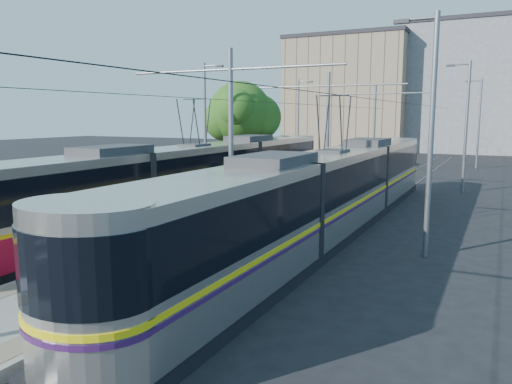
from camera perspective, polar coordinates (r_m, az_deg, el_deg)
The scene contains 13 objects.
ground at distance 14.16m, azimuth -19.13°, elevation -11.29°, with size 160.00×160.00×0.00m, color black.
platform at distance 28.30m, azimuth 6.13°, elevation -0.65°, with size 4.00×50.00×0.30m, color gray.
tactile_strip_left at distance 28.81m, azimuth 3.43°, elevation -0.13°, with size 0.70×50.00×0.01m, color gray.
tactile_strip_right at distance 27.82m, azimuth 8.94°, elevation -0.54°, with size 0.70×50.00×0.01m, color gray.
rails at distance 28.33m, azimuth 6.13°, elevation -0.92°, with size 8.71×70.00×0.03m.
tram_left at distance 24.24m, azimuth -6.96°, elevation 1.50°, with size 2.43×28.29×5.50m.
tram_right at distance 20.16m, azimuth 8.68°, elevation 0.43°, with size 2.43×28.17×5.50m.
catenary at distance 25.28m, azimuth 4.02°, elevation 8.23°, with size 9.20×70.00×7.00m.
street_lamps at distance 31.72m, azimuth 8.79°, elevation 7.62°, with size 15.18×38.22×8.00m.
shelter at distance 26.51m, azimuth 5.92°, elevation 1.48°, with size 0.92×1.11×2.12m.
tree at distance 35.45m, azimuth -1.26°, elevation 8.86°, with size 4.91×4.54×7.13m.
building_left at distance 72.01m, azimuth 10.78°, elevation 10.94°, with size 16.32×12.24×15.42m.
building_centre at distance 73.39m, azimuth 24.01°, elevation 10.79°, with size 18.36×14.28×16.66m.
Camera 1 is at (9.66, -9.21, 4.73)m, focal length 35.00 mm.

